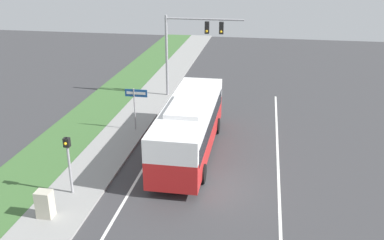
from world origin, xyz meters
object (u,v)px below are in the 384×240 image
object	(u,v)px
pedestrian_signal	(68,157)
signal_gantry	(189,40)
bus	(189,124)
street_sign	(135,101)
utility_cabinet	(45,204)

from	to	relation	value
pedestrian_signal	signal_gantry	bearing A→B (deg)	79.12
bus	signal_gantry	world-z (taller)	signal_gantry
bus	street_sign	distance (m)	4.76
signal_gantry	street_sign	xyz separation A→B (m)	(-2.16, -7.44, -2.51)
pedestrian_signal	utility_cabinet	xyz separation A→B (m)	(-0.29, -2.06, -1.30)
street_sign	utility_cabinet	bearing A→B (deg)	-96.23
signal_gantry	utility_cabinet	bearing A→B (deg)	-100.53
pedestrian_signal	street_sign	bearing A→B (deg)	84.20
bus	utility_cabinet	world-z (taller)	bus
street_sign	utility_cabinet	size ratio (longest dim) A/B	2.33
signal_gantry	street_sign	bearing A→B (deg)	-106.19
pedestrian_signal	street_sign	world-z (taller)	pedestrian_signal
pedestrian_signal	utility_cabinet	distance (m)	2.45
bus	street_sign	xyz separation A→B (m)	(-3.95, 2.64, 0.27)
pedestrian_signal	utility_cabinet	size ratio (longest dim) A/B	2.40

